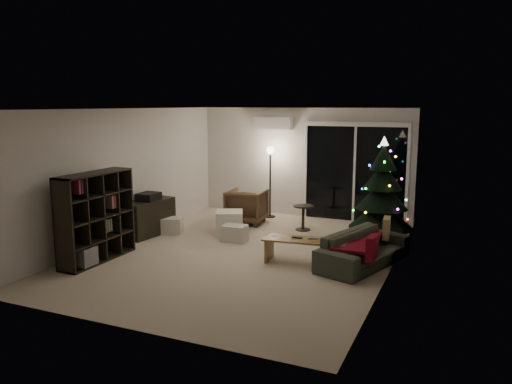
% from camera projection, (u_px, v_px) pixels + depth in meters
% --- Properties ---
extents(room, '(6.50, 7.51, 2.60)m').
position_uv_depth(room, '(297.00, 185.00, 9.74)').
color(room, beige).
rests_on(room, ground).
extents(bookshelf, '(0.73, 1.53, 1.48)m').
position_uv_depth(bookshelf, '(88.00, 216.00, 8.30)').
color(bookshelf, black).
rests_on(bookshelf, floor).
extents(media_cabinet, '(0.55, 1.17, 0.70)m').
position_uv_depth(media_cabinet, '(149.00, 218.00, 9.91)').
color(media_cabinet, black).
rests_on(media_cabinet, floor).
extents(stereo, '(0.36, 0.42, 0.15)m').
position_uv_depth(stereo, '(149.00, 197.00, 9.84)').
color(stereo, black).
rests_on(stereo, media_cabinet).
extents(armchair, '(0.87, 0.89, 0.74)m').
position_uv_depth(armchair, '(247.00, 206.00, 10.92)').
color(armchair, '#452F1F').
rests_on(armchair, floor).
extents(ottoman, '(0.69, 0.69, 0.47)m').
position_uv_depth(ottoman, '(229.00, 223.00, 9.99)').
color(ottoman, white).
rests_on(ottoman, floor).
extents(cardboard_box_a, '(0.54, 0.48, 0.32)m').
position_uv_depth(cardboard_box_a, '(171.00, 225.00, 10.07)').
color(cardboard_box_a, silver).
rests_on(cardboard_box_a, floor).
extents(cardboard_box_b, '(0.46, 0.35, 0.31)m').
position_uv_depth(cardboard_box_b, '(235.00, 233.00, 9.49)').
color(cardboard_box_b, silver).
rests_on(cardboard_box_b, floor).
extents(side_table, '(0.49, 0.49, 0.52)m').
position_uv_depth(side_table, '(303.00, 218.00, 10.32)').
color(side_table, black).
rests_on(side_table, floor).
extents(floor_lamp, '(0.25, 0.25, 1.57)m').
position_uv_depth(floor_lamp, '(270.00, 183.00, 11.42)').
color(floor_lamp, black).
rests_on(floor_lamp, floor).
extents(sofa, '(1.28, 2.01, 0.55)m').
position_uv_depth(sofa, '(364.00, 249.00, 8.06)').
color(sofa, '#2C2E2A').
rests_on(sofa, floor).
extents(sofa_throw, '(0.58, 1.35, 0.04)m').
position_uv_depth(sofa_throw, '(358.00, 241.00, 8.08)').
color(sofa_throw, maroon).
rests_on(sofa_throw, sofa).
extents(cushion_a, '(0.14, 0.37, 0.36)m').
position_uv_depth(cushion_a, '(387.00, 228.00, 8.51)').
color(cushion_a, tan).
rests_on(cushion_a, sofa).
extents(cushion_b, '(0.13, 0.37, 0.36)m').
position_uv_depth(cushion_b, '(372.00, 248.00, 7.33)').
color(cushion_b, maroon).
rests_on(cushion_b, sofa).
extents(coffee_table, '(1.39, 0.62, 0.43)m').
position_uv_depth(coffee_table, '(306.00, 252.00, 8.10)').
color(coffee_table, olive).
rests_on(coffee_table, floor).
extents(remote_a, '(0.17, 0.05, 0.02)m').
position_uv_depth(remote_a, '(297.00, 238.00, 8.12)').
color(remote_a, black).
rests_on(remote_a, coffee_table).
extents(remote_b, '(0.16, 0.10, 0.02)m').
position_uv_depth(remote_b, '(313.00, 238.00, 8.06)').
color(remote_b, slate).
rests_on(remote_b, coffee_table).
extents(christmas_tree, '(1.62, 1.62, 1.98)m').
position_uv_depth(christmas_tree, '(382.00, 189.00, 9.51)').
color(christmas_tree, black).
rests_on(christmas_tree, floor).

